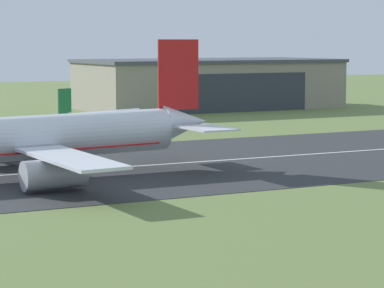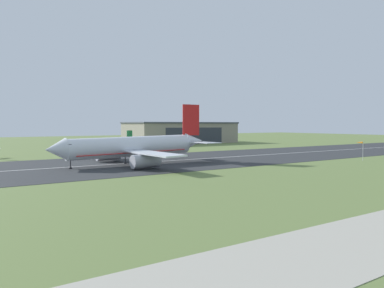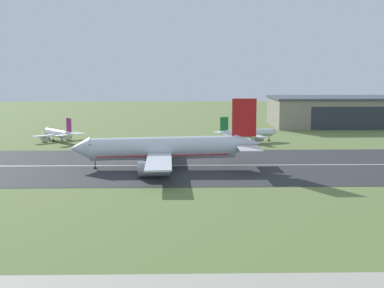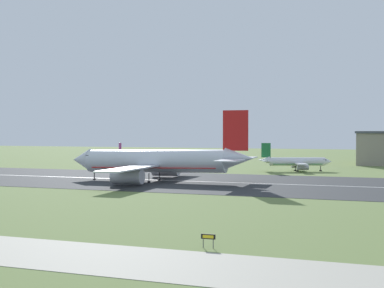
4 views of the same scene
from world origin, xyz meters
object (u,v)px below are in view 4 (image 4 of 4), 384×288
airplane_parked_west (115,159)px  runway_sign (208,238)px  airplane_parked_centre (296,162)px  airplane_landing (157,162)px

airplane_parked_west → runway_sign: size_ratio=12.06×
airplane_parked_centre → airplane_parked_west: bearing=176.3°
airplane_landing → airplane_parked_west: size_ratio=2.59×
airplane_landing → runway_sign: 82.74m
airplane_landing → airplane_parked_centre: airplane_landing is taller
runway_sign → airplane_parked_centre: bearing=93.9°
runway_sign → airplane_parked_west: bearing=121.8°
airplane_parked_centre → airplane_landing: bearing=-120.6°
airplane_parked_west → airplane_parked_centre: size_ratio=0.83×
airplane_landing → airplane_parked_centre: (29.68, 50.22, -2.14)m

